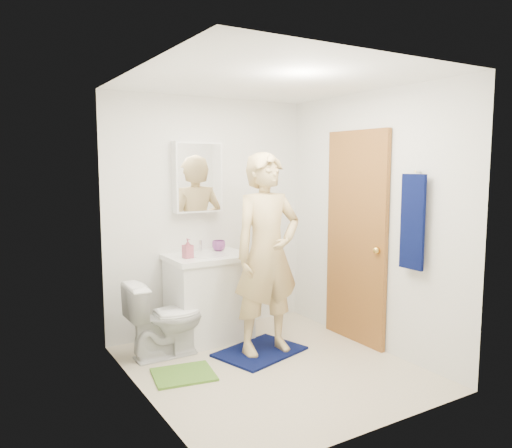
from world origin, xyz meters
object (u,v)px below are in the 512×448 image
at_px(vanity_cabinet, 209,300).
at_px(soap_dispenser, 188,248).
at_px(toilet, 165,318).
at_px(man, 267,254).
at_px(toothbrush_cup, 219,246).
at_px(towel, 413,222).
at_px(medicine_cabinet, 198,177).

bearing_deg(vanity_cabinet, soap_dispenser, -167.18).
height_order(toilet, man, man).
bearing_deg(toilet, vanity_cabinet, -69.50).
bearing_deg(toothbrush_cup, soap_dispenser, -156.13).
relative_size(toilet, toothbrush_cup, 5.11).
bearing_deg(toothbrush_cup, toilet, -155.13).
height_order(towel, toothbrush_cup, towel).
xyz_separation_m(toilet, man, (0.82, -0.42, 0.58)).
xyz_separation_m(toilet, soap_dispenser, (0.29, 0.14, 0.59)).
bearing_deg(soap_dispenser, vanity_cabinet, 12.82).
distance_m(towel, man, 1.28).
relative_size(towel, soap_dispenser, 4.33).
relative_size(towel, toothbrush_cup, 5.84).
relative_size(vanity_cabinet, man, 0.44).
bearing_deg(toothbrush_cup, towel, -58.33).
height_order(vanity_cabinet, soap_dispenser, soap_dispenser).
distance_m(towel, soap_dispenser, 2.04).
height_order(toilet, toothbrush_cup, toothbrush_cup).
distance_m(vanity_cabinet, toilet, 0.57).
relative_size(toothbrush_cup, man, 0.08).
height_order(towel, toilet, towel).
bearing_deg(man, toilet, 154.07).
bearing_deg(soap_dispenser, toothbrush_cup, 23.87).
bearing_deg(towel, vanity_cabinet, 128.47).
distance_m(vanity_cabinet, medicine_cabinet, 1.22).
distance_m(toothbrush_cup, man, 0.76).
height_order(towel, man, man).
xyz_separation_m(medicine_cabinet, man, (0.29, -0.84, -0.67)).
distance_m(vanity_cabinet, soap_dispenser, 0.59).
bearing_deg(toilet, medicine_cabinet, -51.38).
distance_m(towel, toilet, 2.32).
relative_size(towel, man, 0.44).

